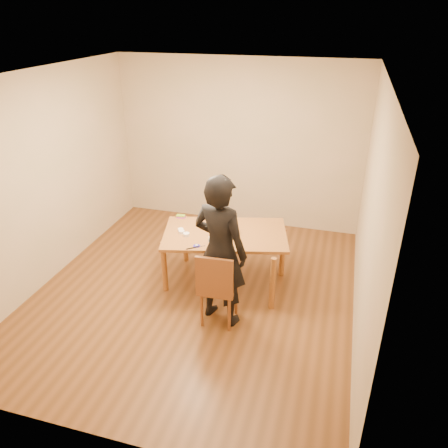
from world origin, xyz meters
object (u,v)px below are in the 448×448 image
(cake, at_px, (229,229))
(person, at_px, (220,251))
(cake_plate, at_px, (229,232))
(dining_table, at_px, (225,234))
(dining_chair, at_px, (219,288))

(cake, height_order, person, person)
(cake_plate, bearing_deg, person, -81.82)
(cake_plate, distance_m, person, 0.76)
(cake, distance_m, person, 0.75)
(dining_table, height_order, dining_chair, dining_table)
(dining_table, height_order, person, person)
(person, bearing_deg, dining_table, -61.54)
(dining_chair, xyz_separation_m, person, (0.00, 0.05, 0.46))
(person, bearing_deg, cake, -64.96)
(dining_chair, distance_m, person, 0.46)
(dining_chair, bearing_deg, cake, 95.10)
(dining_chair, relative_size, cake_plate, 1.41)
(dining_chair, bearing_deg, dining_table, 98.34)
(cake_plate, bearing_deg, cake, 0.00)
(dining_chair, xyz_separation_m, cake, (-0.11, 0.78, 0.36))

